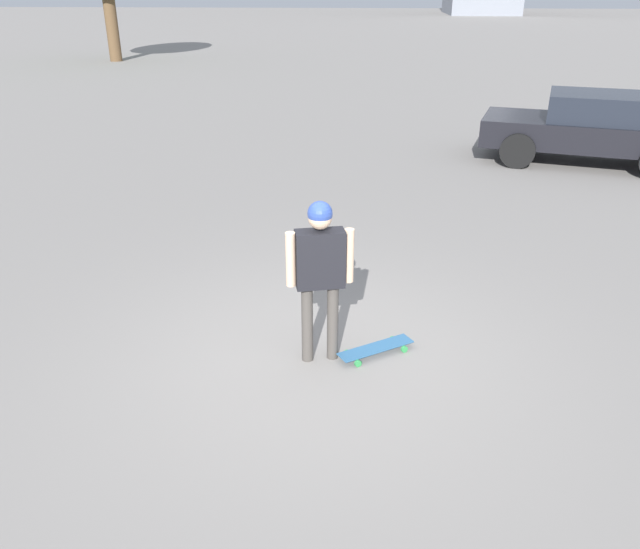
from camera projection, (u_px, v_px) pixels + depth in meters
ground_plane at (320, 358)px, 6.31m from camera, size 220.00×220.00×0.00m
person at (320, 263)px, 5.86m from camera, size 0.31×0.63×1.66m
skateboard at (376, 349)px, 6.35m from camera, size 0.61×0.79×0.08m
car_parked_near at (590, 127)px, 12.94m from camera, size 2.81×4.54×1.44m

